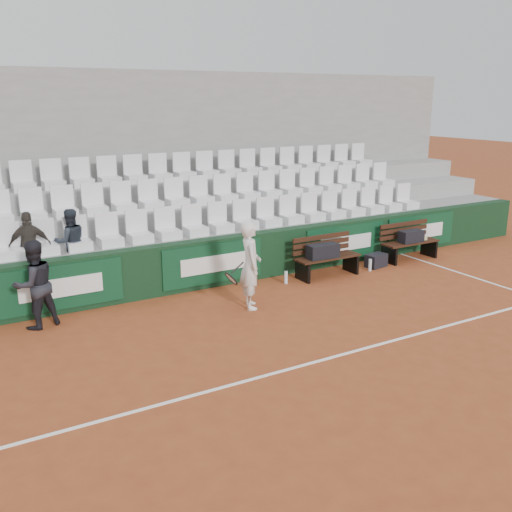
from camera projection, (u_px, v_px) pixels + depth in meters
The scene contains 22 objects.
ground at pixel (337, 356), 8.61m from camera, with size 80.00×80.00×0.00m, color brown.
court_baseline at pixel (337, 356), 8.61m from camera, with size 18.00×0.06×0.01m, color white.
back_barrier at pixel (222, 261), 11.84m from camera, with size 18.00×0.34×1.00m.
grandstand_tier_front at pixel (206, 254), 12.33m from camera, with size 18.00×0.95×1.00m, color gray.
grandstand_tier_mid at pixel (188, 235), 13.07m from camera, with size 18.00×0.95×1.45m, color #979794.
grandstand_tier_back at pixel (172, 218), 13.80m from camera, with size 18.00×0.95×1.90m, color gray.
grandstand_rear_wall at pixel (160, 164), 13.98m from camera, with size 18.00×0.30×4.40m, color gray.
seat_row_front at pixel (208, 219), 11.97m from camera, with size 11.90×0.44×0.63m, color white.
seat_row_mid at pixel (189, 191), 12.64m from camera, with size 11.90×0.44×0.63m, color silver.
seat_row_back at pixel (173, 167), 13.31m from camera, with size 11.90×0.44×0.63m, color silver.
bench_left at pixel (327, 266), 12.42m from camera, with size 1.50×0.56×0.45m, color #341A0F.
bench_right at pixel (410, 250), 13.70m from camera, with size 1.50×0.56×0.45m, color #341A0F.
sports_bag_left at pixel (323, 251), 12.21m from camera, with size 0.69×0.30×0.30m, color black.
sports_bag_right at pixel (411, 236), 13.55m from camera, with size 0.60×0.28×0.28m, color black.
towel at pixel (419, 238), 13.82m from camera, with size 0.32×0.23×0.09m, color #CAC283.
sports_bag_ground at pixel (376, 260), 13.12m from camera, with size 0.50×0.30×0.30m, color black.
water_bottle_near at pixel (286, 277), 11.94m from camera, with size 0.08×0.08×0.27m, color silver.
water_bottle_far at pixel (370, 265), 12.82m from camera, with size 0.08×0.08×0.27m, color silver.
tennis_player at pixel (250, 265), 10.42m from camera, with size 0.78×0.69×1.63m.
ball_kid at pixel (35, 285), 9.52m from camera, with size 0.74×0.57×1.51m, color black.
spectator_b at pixel (27, 221), 10.22m from camera, with size 0.74×0.31×1.26m, color #2E2A25.
spectator_c at pixel (69, 218), 10.57m from camera, with size 0.60×0.47×1.24m, color #1F262F.
Camera 1 is at (-4.99, -6.22, 3.77)m, focal length 40.00 mm.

